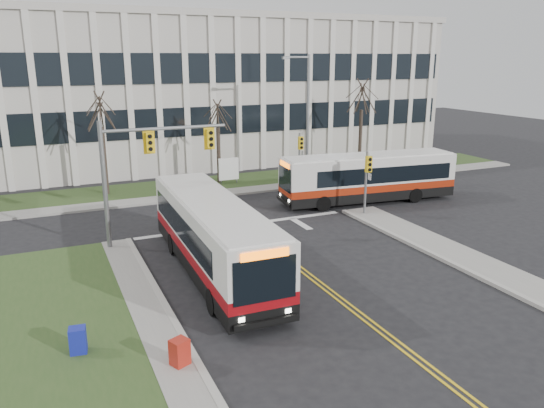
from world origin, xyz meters
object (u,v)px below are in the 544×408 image
(newspaper_box_blue, at_px, (78,342))
(directory_sign, at_px, (229,169))
(streetlight, at_px, (306,112))
(bus_cross, at_px, (368,179))
(newspaper_box_red, at_px, (180,354))
(bus_main, at_px, (214,238))

(newspaper_box_blue, bearing_deg, directory_sign, 67.01)
(streetlight, xyz_separation_m, bus_cross, (1.05, -6.70, -3.69))
(directory_sign, height_order, newspaper_box_red, directory_sign)
(bus_main, bearing_deg, streetlight, 51.54)
(streetlight, xyz_separation_m, newspaper_box_red, (-14.83, -20.43, -4.72))
(directory_sign, xyz_separation_m, newspaper_box_blue, (-12.00, -19.75, -0.70))
(directory_sign, relative_size, newspaper_box_blue, 2.11)
(directory_sign, distance_m, bus_cross, 10.36)
(bus_cross, bearing_deg, directory_sign, -134.59)
(streetlight, relative_size, bus_cross, 0.82)
(newspaper_box_blue, bearing_deg, newspaper_box_red, -27.96)
(newspaper_box_blue, relative_size, newspaper_box_red, 1.00)
(directory_sign, xyz_separation_m, newspaper_box_red, (-9.30, -21.73, -0.70))
(directory_sign, bearing_deg, bus_main, -111.85)
(streetlight, distance_m, newspaper_box_blue, 25.88)
(directory_sign, height_order, bus_cross, bus_cross)
(bus_main, distance_m, newspaper_box_blue, 7.60)
(bus_cross, xyz_separation_m, newspaper_box_blue, (-18.58, -11.75, -1.03))
(bus_cross, height_order, newspaper_box_red, bus_cross)
(bus_cross, bearing_deg, bus_main, -54.62)
(directory_sign, distance_m, newspaper_box_red, 23.64)
(bus_cross, height_order, newspaper_box_blue, bus_cross)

